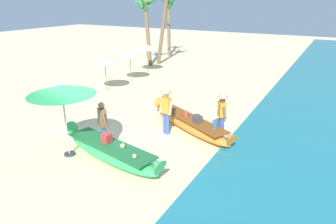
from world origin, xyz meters
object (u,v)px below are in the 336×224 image
(person_tourist_customer, at_px, (103,123))
(palm_tree_mid_cluster, at_px, (146,10))
(boat_orange_midground, at_px, (190,124))
(person_vendor_hatted, at_px, (166,108))
(palm_tree_leaning_seaward, at_px, (168,7))
(boat_green_foreground, at_px, (111,152))
(person_vendor_assistant, at_px, (222,113))
(patio_umbrella_large, at_px, (62,90))

(person_tourist_customer, relative_size, palm_tree_mid_cluster, 0.32)
(boat_orange_midground, distance_m, person_vendor_hatted, 1.21)
(person_vendor_hatted, distance_m, person_tourist_customer, 2.45)
(person_vendor_hatted, relative_size, palm_tree_mid_cluster, 0.34)
(palm_tree_leaning_seaward, bearing_deg, person_vendor_hatted, -61.07)
(boat_orange_midground, bearing_deg, boat_green_foreground, -109.29)
(person_vendor_hatted, distance_m, palm_tree_leaning_seaward, 17.53)
(palm_tree_mid_cluster, bearing_deg, person_vendor_assistant, -45.68)
(person_tourist_customer, xyz_separation_m, palm_tree_leaning_seaward, (-7.05, 17.17, 3.22))
(person_tourist_customer, bearing_deg, palm_tree_leaning_seaward, 112.32)
(patio_umbrella_large, bearing_deg, person_vendor_hatted, 57.32)
(boat_green_foreground, xyz_separation_m, palm_tree_leaning_seaward, (-7.84, 17.78, 3.85))
(boat_orange_midground, distance_m, palm_tree_mid_cluster, 13.40)
(boat_green_foreground, distance_m, palm_tree_leaning_seaward, 19.81)
(boat_orange_midground, bearing_deg, patio_umbrella_large, -125.20)
(boat_orange_midground, xyz_separation_m, person_vendor_assistant, (1.28, -0.03, 0.70))
(boat_orange_midground, bearing_deg, palm_tree_mid_cluster, 130.34)
(boat_green_foreground, xyz_separation_m, person_vendor_hatted, (0.50, 2.69, 0.72))
(boat_green_foreground, height_order, person_vendor_assistant, person_vendor_assistant)
(person_tourist_customer, height_order, person_vendor_assistant, person_vendor_assistant)
(palm_tree_mid_cluster, bearing_deg, boat_orange_midground, -49.66)
(boat_green_foreground, height_order, person_tourist_customer, person_tourist_customer)
(boat_green_foreground, bearing_deg, patio_umbrella_large, -165.73)
(boat_green_foreground, distance_m, person_tourist_customer, 1.18)
(patio_umbrella_large, bearing_deg, palm_tree_leaning_seaward, 109.36)
(person_vendor_assistant, xyz_separation_m, patio_umbrella_large, (-3.91, -3.71, 1.23))
(patio_umbrella_large, bearing_deg, palm_tree_mid_cluster, 112.77)
(boat_green_foreground, height_order, patio_umbrella_large, patio_umbrella_large)
(person_tourist_customer, height_order, palm_tree_leaning_seaward, palm_tree_leaning_seaward)
(person_tourist_customer, relative_size, patio_umbrella_large, 0.69)
(person_tourist_customer, bearing_deg, patio_umbrella_large, -124.19)
(person_tourist_customer, bearing_deg, palm_tree_mid_cluster, 116.84)
(person_vendor_assistant, bearing_deg, patio_umbrella_large, -136.55)
(person_vendor_hatted, relative_size, person_tourist_customer, 1.07)
(boat_orange_midground, xyz_separation_m, person_vendor_hatted, (-0.68, -0.68, 0.74))
(boat_green_foreground, xyz_separation_m, patio_umbrella_large, (-1.46, -0.37, 1.92))
(boat_orange_midground, relative_size, palm_tree_mid_cluster, 0.85)
(person_vendor_hatted, distance_m, palm_tree_mid_cluster, 13.33)
(palm_tree_mid_cluster, bearing_deg, person_tourist_customer, -63.16)
(person_tourist_customer, xyz_separation_m, person_vendor_assistant, (3.25, 2.72, 0.06))
(boat_green_foreground, relative_size, palm_tree_leaning_seaward, 0.85)
(boat_orange_midground, height_order, person_vendor_assistant, person_vendor_assistant)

